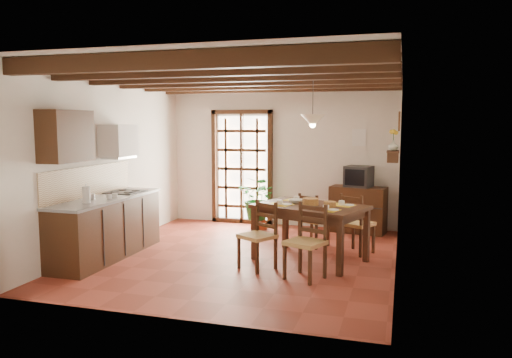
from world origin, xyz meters
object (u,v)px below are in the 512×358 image
at_px(chair_far_left, 313,230).
at_px(sideboard, 358,210).
at_px(pendant_lamp, 313,119).
at_px(kitchen_counter, 107,226).
at_px(chair_near_left, 258,248).
at_px(potted_plant, 259,199).
at_px(dining_table, 310,212).
at_px(crt_tv, 359,177).
at_px(chair_far_right, 356,235).
at_px(chair_near_right, 306,256).

bearing_deg(chair_far_left, sideboard, -88.02).
relative_size(sideboard, pendant_lamp, 1.19).
bearing_deg(sideboard, kitchen_counter, -131.36).
height_order(chair_near_left, potted_plant, potted_plant).
bearing_deg(potted_plant, dining_table, -54.99).
bearing_deg(potted_plant, crt_tv, 7.18).
distance_m(chair_near_left, chair_far_right, 1.74).
distance_m(kitchen_counter, potted_plant, 3.07).
xyz_separation_m(chair_near_right, sideboard, (0.41, 3.01, 0.12)).
xyz_separation_m(chair_far_left, potted_plant, (-1.23, 1.04, 0.29)).
xyz_separation_m(chair_far_right, potted_plant, (-1.96, 1.29, 0.27)).
relative_size(dining_table, chair_near_left, 1.89).
distance_m(kitchen_counter, crt_tv, 4.52).
distance_m(kitchen_counter, dining_table, 3.07).
bearing_deg(crt_tv, pendant_lamp, -88.06).
bearing_deg(chair_near_right, sideboard, 104.12).
distance_m(kitchen_counter, chair_near_right, 3.09).
relative_size(kitchen_counter, chair_near_right, 2.31).
height_order(dining_table, chair_far_left, chair_far_left).
bearing_deg(dining_table, pendant_lamp, 109.52).
xyz_separation_m(chair_near_left, sideboard, (1.13, 2.76, 0.13)).
height_order(chair_near_left, chair_far_left, chair_near_left).
relative_size(chair_near_left, chair_far_right, 1.00).
bearing_deg(chair_far_left, potted_plant, -12.49).
xyz_separation_m(chair_near_left, chair_far_right, (1.24, 1.23, 0.00)).
bearing_deg(chair_far_left, chair_near_left, 98.19).
relative_size(chair_near_right, crt_tv, 1.78).
relative_size(kitchen_counter, chair_near_left, 2.39).
bearing_deg(chair_near_left, chair_far_left, 101.15).
bearing_deg(crt_tv, dining_table, -87.43).
relative_size(potted_plant, pendant_lamp, 2.56).
distance_m(kitchen_counter, sideboard, 4.49).
bearing_deg(kitchen_counter, pendant_lamp, 14.70).
distance_m(dining_table, chair_far_left, 0.98).
distance_m(chair_near_right, potted_plant, 3.13).
relative_size(chair_far_right, potted_plant, 0.44).
bearing_deg(chair_near_left, crt_tv, 98.17).
height_order(crt_tv, potted_plant, potted_plant).
xyz_separation_m(chair_near_right, pendant_lamp, (-0.10, 0.97, 1.77)).
relative_size(crt_tv, potted_plant, 0.25).
xyz_separation_m(chair_near_left, chair_far_left, (0.52, 1.48, -0.02)).
relative_size(chair_far_right, pendant_lamp, 1.12).
height_order(dining_table, potted_plant, potted_plant).
bearing_deg(chair_near_right, chair_far_left, 118.44).
relative_size(chair_near_right, chair_far_right, 1.04).
relative_size(dining_table, chair_far_right, 1.88).
distance_m(chair_near_left, chair_near_right, 0.76).
bearing_deg(chair_far_left, chair_near_right, 124.11).
distance_m(sideboard, pendant_lamp, 2.68).
distance_m(chair_near_right, chair_far_right, 1.57).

